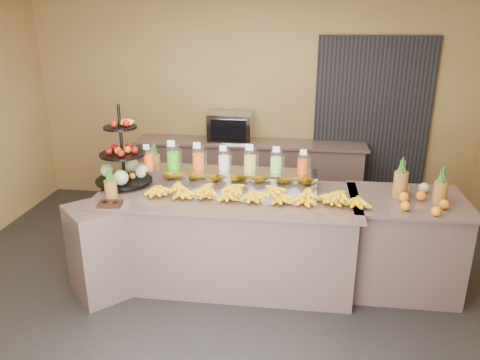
% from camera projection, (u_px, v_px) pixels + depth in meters
% --- Properties ---
extents(ground, '(6.00, 6.00, 0.00)m').
position_uv_depth(ground, '(223.00, 295.00, 4.51)').
color(ground, black).
rests_on(ground, ground).
extents(room_envelope, '(6.04, 5.02, 2.82)m').
position_uv_depth(room_envelope, '(253.00, 87.00, 4.58)').
color(room_envelope, olive).
rests_on(room_envelope, ground).
extents(buffet_counter, '(2.75, 1.25, 0.93)m').
position_uv_depth(buffet_counter, '(215.00, 239.00, 4.61)').
color(buffet_counter, gray).
rests_on(buffet_counter, ground).
extents(right_counter, '(1.08, 0.88, 0.93)m').
position_uv_depth(right_counter, '(403.00, 243.00, 4.51)').
color(right_counter, gray).
rests_on(right_counter, ground).
extents(back_ledge, '(3.10, 0.55, 0.93)m').
position_uv_depth(back_ledge, '(250.00, 174.00, 6.45)').
color(back_ledge, gray).
rests_on(back_ledge, ground).
extents(pitcher_tray, '(1.85, 0.30, 0.15)m').
position_uv_depth(pitcher_tray, '(224.00, 177.00, 4.72)').
color(pitcher_tray, gray).
rests_on(pitcher_tray, buffet_counter).
extents(juice_pitcher_orange_a, '(0.11, 0.11, 0.26)m').
position_uv_depth(juice_pitcher_orange_a, '(149.00, 159.00, 4.76)').
color(juice_pitcher_orange_a, silver).
rests_on(juice_pitcher_orange_a, pitcher_tray).
extents(juice_pitcher_green, '(0.13, 0.13, 0.31)m').
position_uv_depth(juice_pitcher_green, '(173.00, 158.00, 4.72)').
color(juice_pitcher_green, silver).
rests_on(juice_pitcher_green, pitcher_tray).
extents(juice_pitcher_orange_b, '(0.12, 0.13, 0.30)m').
position_uv_depth(juice_pitcher_orange_b, '(199.00, 159.00, 4.69)').
color(juice_pitcher_orange_b, silver).
rests_on(juice_pitcher_orange_b, pitcher_tray).
extents(juice_pitcher_milk, '(0.12, 0.12, 0.28)m').
position_uv_depth(juice_pitcher_milk, '(224.00, 161.00, 4.66)').
color(juice_pitcher_milk, silver).
rests_on(juice_pitcher_milk, pitcher_tray).
extents(juice_pitcher_lemon, '(0.13, 0.13, 0.30)m').
position_uv_depth(juice_pitcher_lemon, '(250.00, 161.00, 4.63)').
color(juice_pitcher_lemon, silver).
rests_on(juice_pitcher_lemon, pitcher_tray).
extents(juice_pitcher_lime, '(0.12, 0.12, 0.29)m').
position_uv_depth(juice_pitcher_lime, '(276.00, 163.00, 4.60)').
color(juice_pitcher_lime, silver).
rests_on(juice_pitcher_lime, pitcher_tray).
extents(juice_pitcher_orange_c, '(0.11, 0.11, 0.26)m').
position_uv_depth(juice_pitcher_orange_c, '(303.00, 164.00, 4.57)').
color(juice_pitcher_orange_c, silver).
rests_on(juice_pitcher_orange_c, pitcher_tray).
extents(banana_heap, '(2.17, 0.20, 0.18)m').
position_uv_depth(banana_heap, '(256.00, 191.00, 4.33)').
color(banana_heap, yellow).
rests_on(banana_heap, buffet_counter).
extents(fruit_stand, '(0.72, 0.72, 0.81)m').
position_uv_depth(fruit_stand, '(127.00, 164.00, 4.67)').
color(fruit_stand, black).
rests_on(fruit_stand, buffet_counter).
extents(condiment_caddy, '(0.22, 0.17, 0.03)m').
position_uv_depth(condiment_caddy, '(110.00, 204.00, 4.21)').
color(condiment_caddy, black).
rests_on(condiment_caddy, buffet_counter).
extents(pineapple_left_a, '(0.11, 0.11, 0.35)m').
position_uv_depth(pineapple_left_a, '(111.00, 187.00, 4.29)').
color(pineapple_left_a, brown).
rests_on(pineapple_left_a, buffet_counter).
extents(pineapple_left_b, '(0.12, 0.12, 0.38)m').
position_uv_depth(pineapple_left_b, '(155.00, 163.00, 4.94)').
color(pineapple_left_b, brown).
rests_on(pineapple_left_b, buffet_counter).
extents(right_fruit_pile, '(0.46, 0.44, 0.24)m').
position_uv_depth(right_fruit_pile, '(420.00, 196.00, 4.23)').
color(right_fruit_pile, brown).
rests_on(right_fruit_pile, right_counter).
extents(oven_warmer, '(0.58, 0.41, 0.39)m').
position_uv_depth(oven_warmer, '(231.00, 127.00, 6.26)').
color(oven_warmer, gray).
rests_on(oven_warmer, back_ledge).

